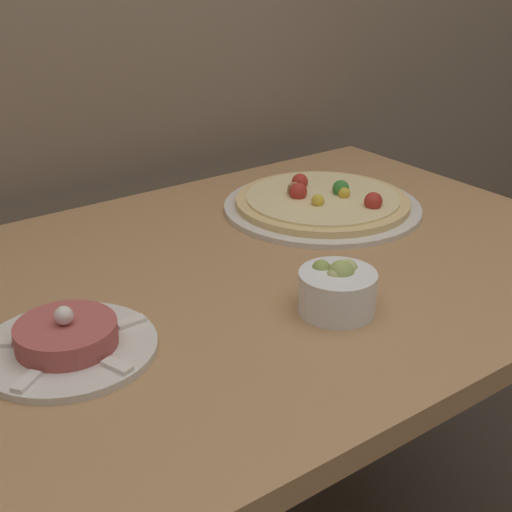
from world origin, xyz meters
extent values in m
cube|color=#AD7F51|center=(0.00, 0.41, 0.72)|extent=(1.22, 0.81, 0.03)
cylinder|color=#AD7F51|center=(0.55, 0.75, 0.35)|extent=(0.06, 0.06, 0.70)
cylinder|color=silver|center=(0.27, 0.53, 0.74)|extent=(0.37, 0.37, 0.01)
cylinder|color=#E5C17F|center=(0.27, 0.53, 0.75)|extent=(0.33, 0.33, 0.01)
cylinder|color=beige|center=(0.27, 0.53, 0.76)|extent=(0.29, 0.29, 0.00)
sphere|color=#B22D23|center=(0.27, 0.60, 0.77)|extent=(0.03, 0.03, 0.03)
sphere|color=#997047|center=(0.24, 0.57, 0.77)|extent=(0.02, 0.02, 0.02)
sphere|color=#387F33|center=(0.31, 0.52, 0.77)|extent=(0.03, 0.03, 0.03)
sphere|color=gold|center=(0.30, 0.50, 0.77)|extent=(0.02, 0.02, 0.02)
sphere|color=#B22D23|center=(0.31, 0.44, 0.77)|extent=(0.03, 0.03, 0.03)
sphere|color=#997047|center=(0.24, 0.57, 0.77)|extent=(0.03, 0.03, 0.03)
sphere|color=#B22D23|center=(0.23, 0.55, 0.77)|extent=(0.03, 0.03, 0.03)
sphere|color=gold|center=(0.23, 0.50, 0.77)|extent=(0.02, 0.02, 0.02)
cylinder|color=silver|center=(-0.31, 0.35, 0.74)|extent=(0.22, 0.22, 0.01)
cylinder|color=#B2514C|center=(-0.31, 0.35, 0.76)|extent=(0.13, 0.13, 0.03)
sphere|color=silver|center=(-0.31, 0.35, 0.79)|extent=(0.02, 0.02, 0.02)
cube|color=white|center=(-0.22, 0.35, 0.75)|extent=(0.04, 0.02, 0.01)
cube|color=white|center=(-0.29, 0.43, 0.75)|extent=(0.03, 0.04, 0.01)
cube|color=white|center=(-0.38, 0.29, 0.75)|extent=(0.04, 0.04, 0.01)
cube|color=white|center=(-0.29, 0.26, 0.75)|extent=(0.03, 0.04, 0.01)
cylinder|color=white|center=(0.03, 0.22, 0.77)|extent=(0.11, 0.11, 0.06)
sphere|color=#B7BC70|center=(0.05, 0.23, 0.79)|extent=(0.03, 0.03, 0.03)
sphere|color=#8EA34C|center=(0.02, 0.25, 0.79)|extent=(0.03, 0.03, 0.03)
sphere|color=#A3B25B|center=(0.04, 0.23, 0.79)|extent=(0.04, 0.04, 0.04)
sphere|color=#B7BC70|center=(0.03, 0.22, 0.79)|extent=(0.02, 0.02, 0.02)
camera|label=1|loc=(-0.57, -0.41, 1.22)|focal=50.00mm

